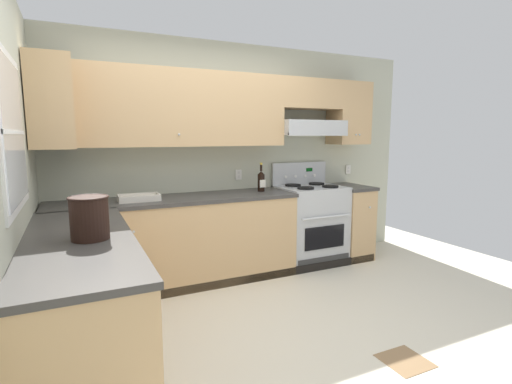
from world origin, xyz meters
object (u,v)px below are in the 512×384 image
(wine_bottle, at_px, (261,181))
(bucket, at_px, (89,217))
(stove, at_px, (310,224))
(bowl, at_px, (139,199))

(wine_bottle, height_order, bucket, wine_bottle)
(stove, relative_size, wine_bottle, 3.73)
(stove, bearing_deg, bowl, -178.67)
(bowl, distance_m, bucket, 1.38)
(wine_bottle, bearing_deg, stove, -1.63)
(stove, relative_size, bowl, 3.14)
(bowl, relative_size, bucket, 1.45)
(stove, distance_m, bucket, 2.87)
(wine_bottle, distance_m, bucket, 2.27)
(bucket, bearing_deg, stove, 28.37)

